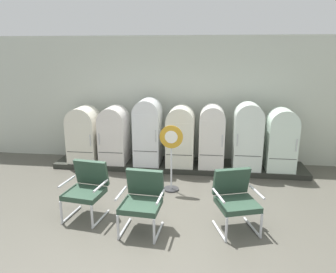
{
  "coord_description": "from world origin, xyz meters",
  "views": [
    {
      "loc": [
        0.67,
        -4.37,
        2.82
      ],
      "look_at": [
        -0.22,
        2.75,
        0.87
      ],
      "focal_mm": 33.91,
      "sensor_mm": 36.0,
      "label": 1
    }
  ],
  "objects_px": {
    "refrigerator_5": "(248,134)",
    "armchair_right": "(235,197)",
    "refrigerator_4": "(212,134)",
    "sign_stand": "(171,159)",
    "refrigerator_0": "(84,133)",
    "refrigerator_1": "(114,133)",
    "armchair_left": "(87,187)",
    "refrigerator_3": "(181,134)",
    "refrigerator_2": "(148,130)",
    "armchair_center": "(142,198)",
    "refrigerator_6": "(281,138)"
  },
  "relations": [
    {
      "from": "refrigerator_0",
      "to": "refrigerator_4",
      "type": "relative_size",
      "value": 0.93
    },
    {
      "from": "sign_stand",
      "to": "refrigerator_1",
      "type": "bearing_deg",
      "value": 141.52
    },
    {
      "from": "armchair_center",
      "to": "refrigerator_5",
      "type": "bearing_deg",
      "value": 54.74
    },
    {
      "from": "refrigerator_5",
      "to": "sign_stand",
      "type": "height_order",
      "value": "refrigerator_5"
    },
    {
      "from": "refrigerator_4",
      "to": "refrigerator_3",
      "type": "bearing_deg",
      "value": 179.94
    },
    {
      "from": "refrigerator_1",
      "to": "refrigerator_2",
      "type": "distance_m",
      "value": 0.85
    },
    {
      "from": "refrigerator_0",
      "to": "refrigerator_5",
      "type": "relative_size",
      "value": 0.88
    },
    {
      "from": "refrigerator_6",
      "to": "armchair_left",
      "type": "xyz_separation_m",
      "value": [
        -3.73,
        -2.43,
        -0.34
      ]
    },
    {
      "from": "refrigerator_4",
      "to": "armchair_center",
      "type": "xyz_separation_m",
      "value": [
        -1.11,
        -2.77,
        -0.36
      ]
    },
    {
      "from": "refrigerator_3",
      "to": "refrigerator_6",
      "type": "height_order",
      "value": "refrigerator_6"
    },
    {
      "from": "refrigerator_4",
      "to": "sign_stand",
      "type": "relative_size",
      "value": 1.06
    },
    {
      "from": "refrigerator_1",
      "to": "armchair_left",
      "type": "distance_m",
      "value": 2.49
    },
    {
      "from": "refrigerator_0",
      "to": "refrigerator_3",
      "type": "bearing_deg",
      "value": 0.24
    },
    {
      "from": "refrigerator_6",
      "to": "armchair_left",
      "type": "relative_size",
      "value": 1.48
    },
    {
      "from": "refrigerator_6",
      "to": "armchair_center",
      "type": "distance_m",
      "value": 3.85
    },
    {
      "from": "refrigerator_5",
      "to": "armchair_right",
      "type": "height_order",
      "value": "refrigerator_5"
    },
    {
      "from": "armchair_center",
      "to": "armchair_right",
      "type": "bearing_deg",
      "value": 8.78
    },
    {
      "from": "refrigerator_3",
      "to": "armchair_right",
      "type": "xyz_separation_m",
      "value": [
        1.11,
        -2.55,
        -0.33
      ]
    },
    {
      "from": "refrigerator_2",
      "to": "refrigerator_6",
      "type": "distance_m",
      "value": 3.12
    },
    {
      "from": "refrigerator_0",
      "to": "sign_stand",
      "type": "relative_size",
      "value": 0.99
    },
    {
      "from": "armchair_right",
      "to": "armchair_left",
      "type": "bearing_deg",
      "value": 178.19
    },
    {
      "from": "refrigerator_2",
      "to": "refrigerator_6",
      "type": "xyz_separation_m",
      "value": [
        3.12,
        -0.03,
        -0.09
      ]
    },
    {
      "from": "refrigerator_1",
      "to": "sign_stand",
      "type": "height_order",
      "value": "refrigerator_1"
    },
    {
      "from": "refrigerator_2",
      "to": "armchair_center",
      "type": "distance_m",
      "value": 2.83
    },
    {
      "from": "refrigerator_2",
      "to": "refrigerator_4",
      "type": "relative_size",
      "value": 1.08
    },
    {
      "from": "refrigerator_6",
      "to": "refrigerator_2",
      "type": "bearing_deg",
      "value": 179.41
    },
    {
      "from": "refrigerator_1",
      "to": "sign_stand",
      "type": "distance_m",
      "value": 2.0
    },
    {
      "from": "refrigerator_6",
      "to": "armchair_center",
      "type": "bearing_deg",
      "value": -134.54
    },
    {
      "from": "refrigerator_6",
      "to": "sign_stand",
      "type": "distance_m",
      "value": 2.7
    },
    {
      "from": "refrigerator_5",
      "to": "armchair_left",
      "type": "relative_size",
      "value": 1.6
    },
    {
      "from": "sign_stand",
      "to": "refrigerator_5",
      "type": "bearing_deg",
      "value": 36.24
    },
    {
      "from": "refrigerator_3",
      "to": "refrigerator_5",
      "type": "relative_size",
      "value": 0.92
    },
    {
      "from": "refrigerator_4",
      "to": "refrigerator_6",
      "type": "bearing_deg",
      "value": -1.39
    },
    {
      "from": "refrigerator_1",
      "to": "refrigerator_2",
      "type": "height_order",
      "value": "refrigerator_2"
    },
    {
      "from": "refrigerator_2",
      "to": "sign_stand",
      "type": "xyz_separation_m",
      "value": [
        0.72,
        -1.24,
        -0.28
      ]
    },
    {
      "from": "refrigerator_6",
      "to": "armchair_right",
      "type": "xyz_separation_m",
      "value": [
        -1.21,
        -2.51,
        -0.34
      ]
    },
    {
      "from": "armchair_right",
      "to": "sign_stand",
      "type": "bearing_deg",
      "value": 132.45
    },
    {
      "from": "refrigerator_5",
      "to": "refrigerator_6",
      "type": "xyz_separation_m",
      "value": [
        0.76,
        0.0,
        -0.07
      ]
    },
    {
      "from": "refrigerator_0",
      "to": "refrigerator_1",
      "type": "bearing_deg",
      "value": 0.35
    },
    {
      "from": "refrigerator_3",
      "to": "refrigerator_5",
      "type": "height_order",
      "value": "refrigerator_5"
    },
    {
      "from": "refrigerator_6",
      "to": "sign_stand",
      "type": "relative_size",
      "value": 1.03
    },
    {
      "from": "refrigerator_0",
      "to": "armchair_left",
      "type": "xyz_separation_m",
      "value": [
        1.0,
        -2.46,
        -0.29
      ]
    },
    {
      "from": "armchair_right",
      "to": "refrigerator_1",
      "type": "bearing_deg",
      "value": 137.27
    },
    {
      "from": "refrigerator_4",
      "to": "sign_stand",
      "type": "bearing_deg",
      "value": -123.35
    },
    {
      "from": "refrigerator_2",
      "to": "refrigerator_3",
      "type": "distance_m",
      "value": 0.8
    },
    {
      "from": "refrigerator_3",
      "to": "armchair_left",
      "type": "relative_size",
      "value": 1.47
    },
    {
      "from": "refrigerator_6",
      "to": "armchair_right",
      "type": "relative_size",
      "value": 1.48
    },
    {
      "from": "armchair_right",
      "to": "armchair_center",
      "type": "relative_size",
      "value": 1.0
    },
    {
      "from": "refrigerator_0",
      "to": "refrigerator_1",
      "type": "xyz_separation_m",
      "value": [
        0.77,
        0.0,
        0.02
      ]
    },
    {
      "from": "refrigerator_6",
      "to": "armchair_center",
      "type": "xyz_separation_m",
      "value": [
        -2.69,
        -2.73,
        -0.34
      ]
    }
  ]
}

